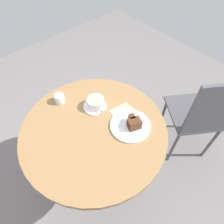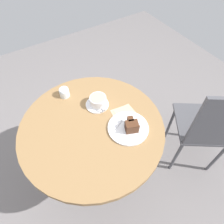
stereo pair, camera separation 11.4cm
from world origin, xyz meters
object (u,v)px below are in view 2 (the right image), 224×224
object	(u,v)px
teaspoon	(99,98)
cake_slice	(132,126)
saucer	(97,105)
cafe_chair	(210,127)
cake_plate	(128,128)
coffee_cup	(98,101)
sugar_pot	(64,92)
fork	(123,119)
napkin	(125,114)

from	to	relation	value
teaspoon	cake_slice	bearing A→B (deg)	-69.17
saucer	cafe_chair	xyz separation A→B (m)	(0.42, 0.64, -0.21)
cake_plate	cake_slice	world-z (taller)	cake_slice
coffee_cup	cake_plate	distance (m)	0.25
saucer	sugar_pot	distance (m)	0.23
teaspoon	sugar_pot	world-z (taller)	sugar_pot
teaspoon	fork	distance (m)	0.22
sugar_pot	coffee_cup	bearing A→B (deg)	37.86
sugar_pot	fork	bearing A→B (deg)	29.99
saucer	coffee_cup	distance (m)	0.04
cake_plate	napkin	world-z (taller)	cake_plate
sugar_pot	napkin	bearing A→B (deg)	36.06
saucer	cake_plate	world-z (taller)	cake_plate
cafe_chair	sugar_pot	distance (m)	1.01
cake_plate	sugar_pot	size ratio (longest dim) A/B	3.50
teaspoon	napkin	bearing A→B (deg)	-55.65
fork	cafe_chair	bearing A→B (deg)	-49.12
teaspoon	sugar_pot	xyz separation A→B (m)	(-0.14, -0.17, 0.02)
cake_slice	napkin	world-z (taller)	cake_slice
napkin	cafe_chair	distance (m)	0.63
cake_slice	napkin	distance (m)	0.12
coffee_cup	napkin	size ratio (longest dim) A/B	0.97
fork	sugar_pot	bearing A→B (deg)	94.32
fork	cake_slice	bearing A→B (deg)	-115.06
saucer	cafe_chair	world-z (taller)	cafe_chair
coffee_cup	cake_slice	size ratio (longest dim) A/B	1.46
cake_plate	cafe_chair	xyz separation A→B (m)	(0.18, 0.57, -0.21)
cake_plate	cafe_chair	distance (m)	0.64
cake_plate	cafe_chair	world-z (taller)	cafe_chair
napkin	cake_plate	bearing A→B (deg)	-22.99
saucer	cake_plate	xyz separation A→B (m)	(0.24, 0.06, 0.00)
fork	teaspoon	bearing A→B (deg)	74.30
cake_slice	fork	bearing A→B (deg)	-179.39
teaspoon	fork	size ratio (longest dim) A/B	0.77
cake_plate	sugar_pot	xyz separation A→B (m)	(-0.42, -0.20, 0.03)
saucer	coffee_cup	size ratio (longest dim) A/B	1.04
saucer	fork	world-z (taller)	fork
cafe_chair	fork	bearing A→B (deg)	10.67
teaspoon	cafe_chair	distance (m)	0.79
teaspoon	sugar_pot	distance (m)	0.22
coffee_cup	cake_slice	xyz separation A→B (m)	(0.26, 0.06, 0.00)
teaspoon	cake_plate	size ratio (longest dim) A/B	0.45
cake_slice	fork	distance (m)	0.09
coffee_cup	napkin	distance (m)	0.18
napkin	coffee_cup	bearing A→B (deg)	-146.36
cake_slice	cafe_chair	bearing A→B (deg)	73.81
saucer	napkin	size ratio (longest dim) A/B	1.01
napkin	fork	bearing A→B (deg)	-48.63
cake_slice	sugar_pot	bearing A→B (deg)	-154.74
saucer	sugar_pot	world-z (taller)	sugar_pot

